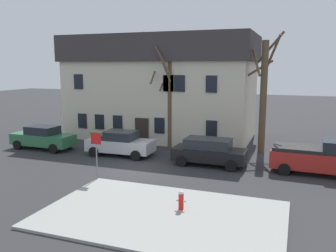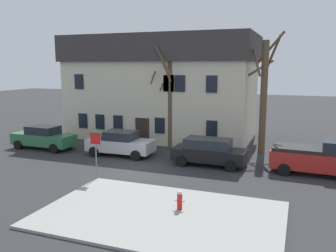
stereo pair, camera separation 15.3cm
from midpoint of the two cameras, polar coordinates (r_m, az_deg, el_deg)
ground_plane at (r=21.30m, az=-5.62°, el=-6.95°), size 120.00×120.00×0.00m
sidewalk_slab at (r=14.96m, az=-1.25°, el=-14.03°), size 9.78×6.18×0.12m
building_main at (r=30.50m, az=-1.19°, el=6.39°), size 15.63×7.93×8.51m
tree_bare_near at (r=28.23m, az=-5.02°, el=5.86°), size 2.69×2.32×8.59m
tree_bare_mid at (r=26.44m, az=0.01°, el=4.62°), size 2.72×2.71×7.52m
tree_bare_far at (r=25.60m, az=14.93°, el=5.31°), size 2.95×2.68×8.44m
car_green_sedan at (r=27.72m, az=-19.63°, el=-1.75°), size 4.83×2.06×1.71m
car_silver_sedan at (r=24.44m, az=-7.84°, el=-2.77°), size 4.58×2.16×1.69m
car_black_wagon at (r=21.99m, az=6.39°, el=-4.07°), size 4.49×2.04×1.67m
pickup_truck_red at (r=21.72m, az=23.17°, el=-4.71°), size 5.36×2.34×2.01m
fire_hydrant at (r=15.14m, az=1.82°, el=-11.77°), size 0.42×0.22×0.81m
street_sign_pole at (r=19.05m, az=-11.69°, el=-3.31°), size 0.76×0.07×2.65m
bicycle_leaning at (r=29.13m, az=-5.80°, el=-1.68°), size 1.68×0.58×1.03m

